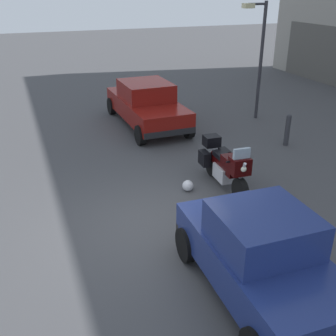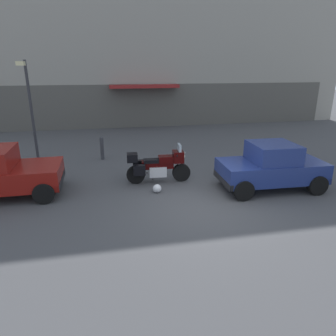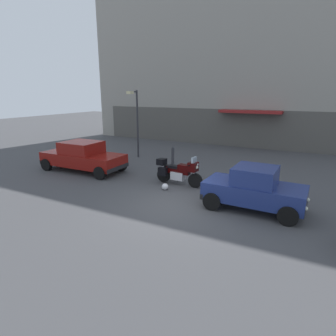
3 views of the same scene
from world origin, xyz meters
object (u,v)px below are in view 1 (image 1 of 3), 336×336
(car_sedan_far, at_px, (146,104))
(bollard_curbside, at_px, (287,129))
(streetlamp_curbside, at_px, (258,49))
(motorcycle, at_px, (225,165))
(car_compact_side, at_px, (260,256))
(helmet, at_px, (188,186))

(car_sedan_far, height_order, bollard_curbside, car_sedan_far)
(streetlamp_curbside, bearing_deg, motorcycle, -38.45)
(car_sedan_far, bearing_deg, streetlamp_curbside, -100.95)
(streetlamp_curbside, xyz_separation_m, bollard_curbside, (2.82, -0.51, -2.04))
(motorcycle, xyz_separation_m, streetlamp_curbside, (-4.74, 3.76, 1.96))
(car_compact_side, height_order, bollard_curbside, car_compact_side)
(motorcycle, relative_size, car_sedan_far, 0.49)
(helmet, height_order, car_sedan_far, car_sedan_far)
(streetlamp_curbside, distance_m, bollard_curbside, 3.52)
(motorcycle, height_order, bollard_curbside, motorcycle)
(motorcycle, distance_m, bollard_curbside, 3.78)
(motorcycle, height_order, helmet, motorcycle)
(car_sedan_far, height_order, streetlamp_curbside, streetlamp_curbside)
(bollard_curbside, bearing_deg, motorcycle, -59.52)
(car_sedan_far, xyz_separation_m, bollard_curbside, (3.53, 3.50, -0.24))
(car_sedan_far, xyz_separation_m, car_compact_side, (9.04, -1.09, -0.01))
(helmet, relative_size, streetlamp_curbside, 0.07)
(streetlamp_curbside, bearing_deg, car_compact_side, -31.44)
(motorcycle, bearing_deg, car_sedan_far, -174.28)
(motorcycle, height_order, car_sedan_far, car_sedan_far)
(motorcycle, relative_size, bollard_curbside, 2.21)
(helmet, xyz_separation_m, bollard_curbside, (-1.75, 4.18, 0.40))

